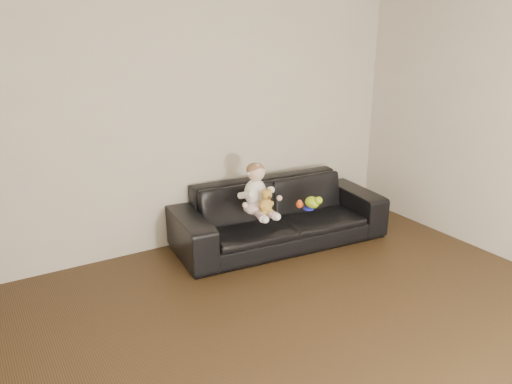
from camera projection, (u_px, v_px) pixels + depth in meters
wall_back at (177, 117)px, 4.72m from camera, size 5.00×0.00×5.00m
sofa at (279, 213)px, 5.05m from camera, size 2.20×1.02×0.62m
baby at (257, 192)px, 4.69m from camera, size 0.35×0.43×0.50m
teddy_bear at (266, 202)px, 4.58m from camera, size 0.15×0.15×0.23m
toy_green at (312, 202)px, 4.91m from camera, size 0.17×0.19×0.11m
toy_rattle at (300, 205)px, 4.90m from camera, size 0.10×0.10×0.08m
toy_blue_disc at (309, 209)px, 4.88m from camera, size 0.12×0.12×0.01m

